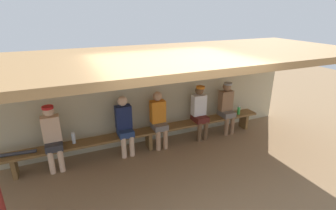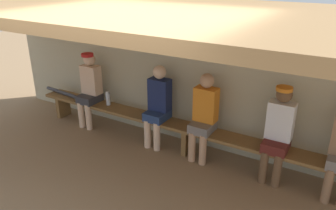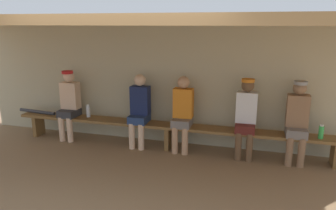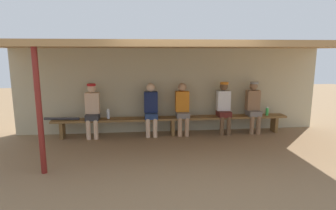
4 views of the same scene
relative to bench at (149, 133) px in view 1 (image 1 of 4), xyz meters
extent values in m
plane|color=#8C6D4C|center=(0.00, -1.55, -0.39)|extent=(24.00, 24.00, 0.00)
cube|color=#B7AD8C|center=(0.00, 0.45, 0.71)|extent=(8.00, 0.20, 2.20)
cube|color=#9E7547|center=(0.00, -0.85, 1.87)|extent=(8.00, 2.80, 0.12)
cube|color=brown|center=(0.00, 0.00, 0.05)|extent=(6.00, 0.36, 0.05)
cube|color=brown|center=(-2.75, 0.00, -0.18)|extent=(0.08, 0.29, 0.41)
cube|color=brown|center=(0.00, 0.00, -0.18)|extent=(0.08, 0.29, 0.41)
cube|color=brown|center=(2.75, 0.00, -0.18)|extent=(0.08, 0.29, 0.41)
cube|color=slate|center=(2.14, -0.02, 0.14)|extent=(0.32, 0.40, 0.14)
cylinder|color=#8C6647|center=(2.05, -0.18, -0.15)|extent=(0.11, 0.11, 0.48)
cylinder|color=#8C6647|center=(2.23, -0.18, -0.15)|extent=(0.11, 0.11, 0.48)
cube|color=#8C6647|center=(2.14, 0.06, 0.47)|extent=(0.34, 0.20, 0.52)
sphere|color=#8C6647|center=(2.14, 0.06, 0.84)|extent=(0.21, 0.21, 0.21)
cylinder|color=gray|center=(2.14, 0.02, 0.93)|extent=(0.21, 0.21, 0.05)
cube|color=#333338|center=(-2.00, -0.02, 0.14)|extent=(0.32, 0.40, 0.14)
cylinder|color=beige|center=(-2.09, -0.18, -0.15)|extent=(0.11, 0.11, 0.48)
cylinder|color=beige|center=(-1.91, -0.18, -0.15)|extent=(0.11, 0.11, 0.48)
cube|color=beige|center=(-2.00, 0.06, 0.47)|extent=(0.34, 0.20, 0.52)
sphere|color=beige|center=(-2.00, 0.06, 0.84)|extent=(0.21, 0.21, 0.21)
cylinder|color=red|center=(-2.00, 0.02, 0.93)|extent=(0.21, 0.21, 0.05)
cube|color=#591E19|center=(1.34, -0.02, 0.14)|extent=(0.32, 0.40, 0.14)
cylinder|color=brown|center=(1.25, -0.18, -0.15)|extent=(0.11, 0.11, 0.48)
cylinder|color=brown|center=(1.43, -0.18, -0.15)|extent=(0.11, 0.11, 0.48)
cube|color=white|center=(1.34, 0.06, 0.47)|extent=(0.34, 0.20, 0.52)
sphere|color=brown|center=(1.34, 0.06, 0.84)|extent=(0.21, 0.21, 0.21)
cylinder|color=orange|center=(1.34, 0.02, 0.93)|extent=(0.21, 0.21, 0.05)
cube|color=slate|center=(0.26, -0.02, 0.14)|extent=(0.32, 0.40, 0.14)
cylinder|color=tan|center=(0.17, -0.18, -0.15)|extent=(0.11, 0.11, 0.48)
cylinder|color=tan|center=(0.35, -0.18, -0.15)|extent=(0.11, 0.11, 0.48)
cube|color=orange|center=(0.26, 0.06, 0.47)|extent=(0.34, 0.20, 0.52)
sphere|color=tan|center=(0.26, 0.06, 0.84)|extent=(0.21, 0.21, 0.21)
cube|color=navy|center=(-0.55, -0.02, 0.14)|extent=(0.32, 0.40, 0.14)
cylinder|color=beige|center=(-0.64, -0.18, -0.15)|extent=(0.11, 0.11, 0.48)
cylinder|color=beige|center=(-0.46, -0.18, -0.15)|extent=(0.11, 0.11, 0.48)
cube|color=#19234C|center=(-0.55, 0.06, 0.47)|extent=(0.34, 0.20, 0.52)
sphere|color=beige|center=(-0.55, 0.06, 0.84)|extent=(0.21, 0.21, 0.21)
cylinder|color=silver|center=(-1.62, 0.04, 0.18)|extent=(0.08, 0.08, 0.22)
cylinder|color=white|center=(-1.62, 0.04, 0.31)|extent=(0.05, 0.05, 0.02)
cylinder|color=green|center=(2.50, -0.05, 0.17)|extent=(0.08, 0.08, 0.20)
cylinder|color=white|center=(2.50, -0.05, 0.29)|extent=(0.05, 0.05, 0.02)
cylinder|color=#333338|center=(-2.75, 0.00, 0.11)|extent=(0.86, 0.16, 0.07)
camera|label=1|loc=(-1.70, -5.04, 2.68)|focal=27.36mm
camera|label=2|loc=(2.13, -4.17, 2.39)|focal=36.08mm
camera|label=3|loc=(1.47, -5.28, 1.84)|focal=34.28mm
camera|label=4|loc=(-0.87, -7.04, 1.74)|focal=30.38mm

